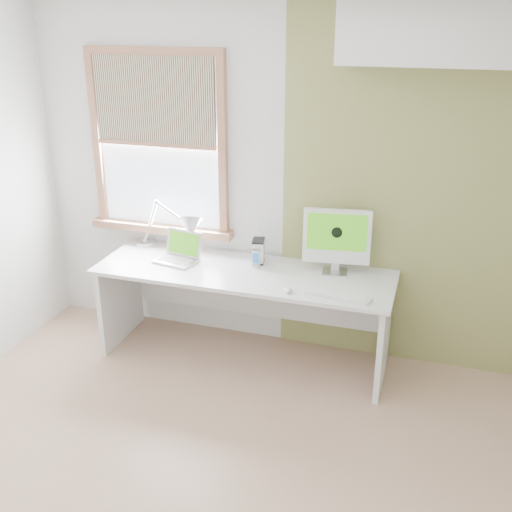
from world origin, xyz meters
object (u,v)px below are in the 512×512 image
at_px(desk_lamp, 181,229).
at_px(external_drive, 258,251).
at_px(desk, 246,291).
at_px(imac, 337,238).
at_px(laptop, 180,253).

height_order(desk_lamp, external_drive, desk_lamp).
distance_m(desk, imac, 0.80).
height_order(desk, imac, imac).
distance_m(desk_lamp, external_drive, 0.63).
bearing_deg(desk, external_drive, 67.09).
bearing_deg(imac, external_drive, 179.21).
height_order(laptop, external_drive, laptop).
relative_size(desk, imac, 4.49).
bearing_deg(external_drive, laptop, -166.44).
xyz_separation_m(desk_lamp, external_drive, (0.62, 0.01, -0.12)).
bearing_deg(desk, desk_lamp, 167.84).
bearing_deg(imac, desk_lamp, 179.95).
height_order(desk, desk_lamp, desk_lamp).
bearing_deg(laptop, desk, 1.28).
bearing_deg(external_drive, desk, -112.91).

